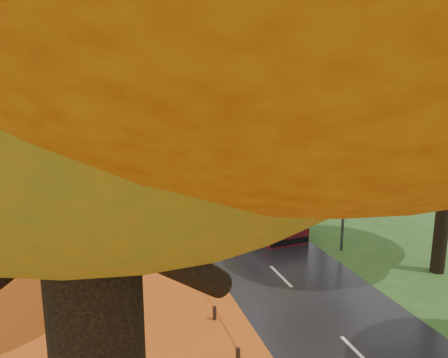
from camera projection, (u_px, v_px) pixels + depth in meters
name	position (u px, v px, depth m)	size (l,w,h in m)	color
ground	(361.00, 357.00, 13.30)	(160.00, 160.00, 0.00)	#284C19
road	(188.00, 184.00, 36.72)	(6.50, 90.00, 0.04)	black
centre_line	(188.00, 184.00, 36.71)	(0.12, 90.00, 0.01)	silver
leaf_verge	(76.00, 192.00, 34.19)	(12.00, 90.00, 0.02)	#91360D
leaf_drift	(152.00, 186.00, 35.85)	(0.90, 90.00, 0.01)	#C35514
trees_left	(92.00, 68.00, 34.65)	(9.20, 74.00, 13.88)	black
trees_right	(262.00, 68.00, 38.52)	(9.30, 74.20, 13.96)	black
bollard_row	(205.00, 296.00, 16.61)	(0.11, 23.51, 0.52)	black
streetlamp_near	(342.00, 158.00, 20.92)	(2.45, 0.18, 8.00)	#333538
streetlamp_mid	(217.00, 122.00, 41.53)	(2.45, 0.18, 8.00)	#333538
streetlamp_far	(175.00, 110.00, 62.14)	(2.45, 0.18, 8.00)	#333538
bus	(246.00, 197.00, 26.64)	(3.48, 10.40, 2.69)	#480B11
car_white	(148.00, 162.00, 43.19)	(1.77, 4.39, 1.50)	silver
car_silver	(145.00, 157.00, 46.23)	(1.48, 4.23, 1.39)	#B0B3B8
car_dark	(137.00, 147.00, 54.42)	(1.63, 4.00, 1.16)	black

